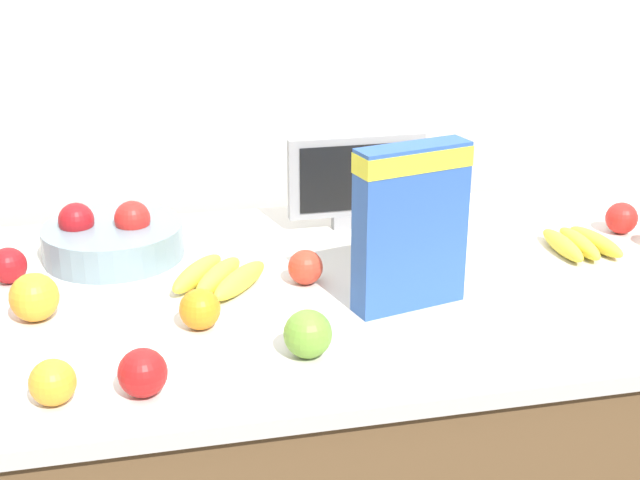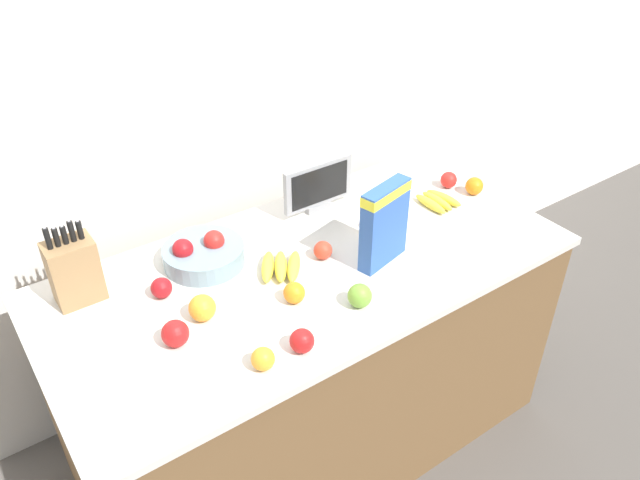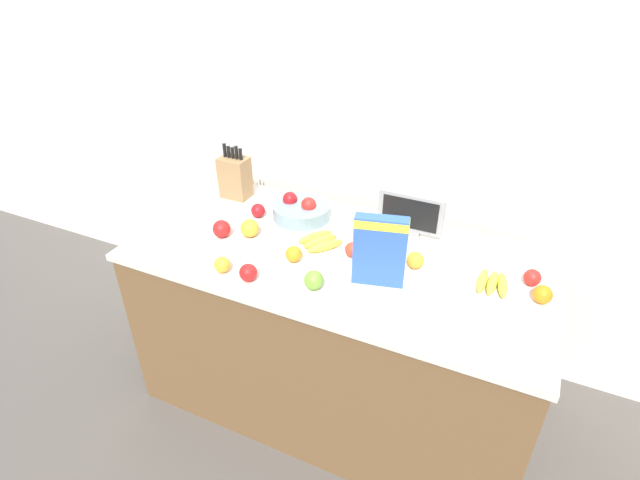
# 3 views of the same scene
# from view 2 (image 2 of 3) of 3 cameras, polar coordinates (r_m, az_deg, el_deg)

# --- Properties ---
(ground_plane) EXTENTS (14.00, 14.00, 0.00)m
(ground_plane) POSITION_cam_2_polar(r_m,az_deg,el_deg) (2.86, -0.77, -17.22)
(ground_plane) COLOR #514C47
(wall_back) EXTENTS (9.00, 0.06, 2.60)m
(wall_back) POSITION_cam_2_polar(r_m,az_deg,el_deg) (2.53, -9.75, 12.18)
(wall_back) COLOR silver
(wall_back) RESTS_ON ground_plane
(counter) EXTENTS (1.87, 0.90, 0.92)m
(counter) POSITION_cam_2_polar(r_m,az_deg,el_deg) (2.51, -0.86, -10.69)
(counter) COLOR brown
(counter) RESTS_ON ground_plane
(knife_block) EXTENTS (0.15, 0.11, 0.33)m
(knife_block) POSITION_cam_2_polar(r_m,az_deg,el_deg) (2.14, -21.57, -2.60)
(knife_block) COLOR #937047
(knife_block) RESTS_ON counter
(small_monitor) EXTENTS (0.31, 0.03, 0.21)m
(small_monitor) POSITION_cam_2_polar(r_m,az_deg,el_deg) (2.45, -0.16, 5.00)
(small_monitor) COLOR gray
(small_monitor) RESTS_ON counter
(cereal_box) EXTENTS (0.22, 0.11, 0.30)m
(cereal_box) POSITION_cam_2_polar(r_m,az_deg,el_deg) (2.15, 5.91, 1.70)
(cereal_box) COLOR #2D56A8
(cereal_box) RESTS_ON counter
(fruit_bowl) EXTENTS (0.29, 0.29, 0.12)m
(fruit_bowl) POSITION_cam_2_polar(r_m,az_deg,el_deg) (2.23, -10.61, -1.23)
(fruit_bowl) COLOR gray
(fruit_bowl) RESTS_ON counter
(banana_bunch_left) EXTENTS (0.21, 0.22, 0.04)m
(banana_bunch_left) POSITION_cam_2_polar(r_m,az_deg,el_deg) (2.17, -3.62, -2.42)
(banana_bunch_left) COLOR yellow
(banana_bunch_left) RESTS_ON counter
(banana_bunch_right) EXTENTS (0.13, 0.17, 0.04)m
(banana_bunch_right) POSITION_cam_2_polar(r_m,az_deg,el_deg) (2.58, 10.66, 3.53)
(banana_bunch_right) COLOR yellow
(banana_bunch_right) RESTS_ON counter
(apple_leftmost) EXTENTS (0.07, 0.07, 0.07)m
(apple_leftmost) POSITION_cam_2_polar(r_m,az_deg,el_deg) (2.11, -14.30, -4.27)
(apple_leftmost) COLOR #A31419
(apple_leftmost) RESTS_ON counter
(apple_front) EXTENTS (0.08, 0.08, 0.08)m
(apple_front) POSITION_cam_2_polar(r_m,az_deg,el_deg) (1.92, -13.10, -8.33)
(apple_front) COLOR red
(apple_front) RESTS_ON counter
(apple_near_bananas) EXTENTS (0.07, 0.07, 0.07)m
(apple_near_bananas) POSITION_cam_2_polar(r_m,az_deg,el_deg) (2.71, 11.68, 5.41)
(apple_near_bananas) COLOR red
(apple_near_bananas) RESTS_ON counter
(apple_by_knife_block) EXTENTS (0.07, 0.07, 0.07)m
(apple_by_knife_block) POSITION_cam_2_polar(r_m,az_deg,el_deg) (2.22, 0.27, -0.95)
(apple_by_knife_block) COLOR red
(apple_by_knife_block) RESTS_ON counter
(apple_middle) EXTENTS (0.08, 0.08, 0.08)m
(apple_middle) POSITION_cam_2_polar(r_m,az_deg,el_deg) (2.01, 3.65, -5.11)
(apple_middle) COLOR #6B9E33
(apple_middle) RESTS_ON counter
(apple_rightmost) EXTENTS (0.08, 0.08, 0.08)m
(apple_rightmost) POSITION_cam_2_polar(r_m,az_deg,el_deg) (1.86, -1.66, -9.20)
(apple_rightmost) COLOR red
(apple_rightmost) RESTS_ON counter
(orange_front_right) EXTENTS (0.07, 0.07, 0.07)m
(orange_front_right) POSITION_cam_2_polar(r_m,az_deg,el_deg) (2.03, -2.37, -4.85)
(orange_front_right) COLOR orange
(orange_front_right) RESTS_ON counter
(orange_back_center) EXTENTS (0.09, 0.09, 0.09)m
(orange_back_center) POSITION_cam_2_polar(r_m,az_deg,el_deg) (1.99, -10.71, -6.12)
(orange_back_center) COLOR orange
(orange_back_center) RESTS_ON counter
(orange_near_bowl) EXTENTS (0.07, 0.07, 0.07)m
(orange_near_bowl) POSITION_cam_2_polar(r_m,az_deg,el_deg) (2.38, 5.23, 1.67)
(orange_near_bowl) COLOR orange
(orange_near_bowl) RESTS_ON counter
(orange_by_cereal) EXTENTS (0.07, 0.07, 0.07)m
(orange_by_cereal) POSITION_cam_2_polar(r_m,az_deg,el_deg) (1.82, -5.24, -10.77)
(orange_by_cereal) COLOR orange
(orange_by_cereal) RESTS_ON counter
(orange_mid_left) EXTENTS (0.07, 0.07, 0.07)m
(orange_mid_left) POSITION_cam_2_polar(r_m,az_deg,el_deg) (2.68, 13.92, 4.81)
(orange_mid_left) COLOR orange
(orange_mid_left) RESTS_ON counter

